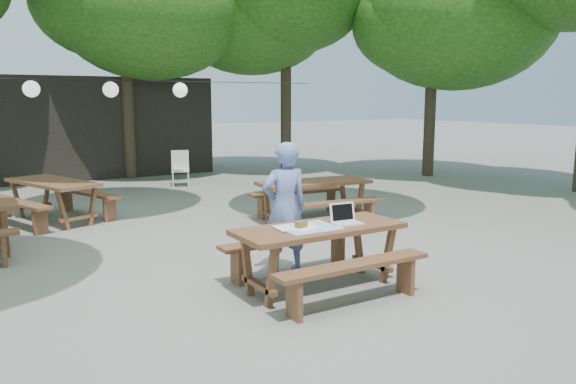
# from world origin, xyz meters

# --- Properties ---
(ground) EXTENTS (80.00, 80.00, 0.00)m
(ground) POSITION_xyz_m (0.00, 0.00, 0.00)
(ground) COLOR slate
(ground) RESTS_ON ground
(pavilion) EXTENTS (6.00, 3.00, 2.80)m
(pavilion) POSITION_xyz_m (0.50, 10.50, 1.40)
(pavilion) COLOR black
(pavilion) RESTS_ON ground
(main_picnic_table) EXTENTS (2.00, 1.58, 0.75)m
(main_picnic_table) POSITION_xyz_m (0.22, -1.48, 0.39)
(main_picnic_table) COLOR #56331E
(main_picnic_table) RESTS_ON ground
(picnic_table_ne) EXTENTS (2.06, 1.73, 0.75)m
(picnic_table_ne) POSITION_xyz_m (2.19, 1.55, 0.39)
(picnic_table_ne) COLOR #56331E
(picnic_table_ne) RESTS_ON ground
(picnic_table_far_w) EXTENTS (2.12, 2.32, 0.75)m
(picnic_table_far_w) POSITION_xyz_m (-1.81, 4.01, 0.39)
(picnic_table_far_w) COLOR #56331E
(picnic_table_far_w) RESTS_ON ground
(woman) EXTENTS (0.65, 0.47, 1.67)m
(woman) POSITION_xyz_m (0.21, -0.72, 0.84)
(woman) COLOR #6C82C5
(woman) RESTS_ON ground
(plastic_chair) EXTENTS (0.57, 0.57, 0.90)m
(plastic_chair) POSITION_xyz_m (1.64, 6.81, 0.26)
(plastic_chair) COLOR silver
(plastic_chair) RESTS_ON ground
(laptop) EXTENTS (0.35, 0.29, 0.24)m
(laptop) POSITION_xyz_m (0.56, -1.52, 0.81)
(laptop) COLOR white
(laptop) RESTS_ON main_picnic_table
(tabletop_clutter) EXTENTS (0.71, 0.56, 0.08)m
(tabletop_clutter) POSITION_xyz_m (0.03, -1.48, 0.76)
(tabletop_clutter) COLOR #3C8ACD
(tabletop_clutter) RESTS_ON main_picnic_table
(paper_lanterns) EXTENTS (9.00, 0.34, 0.38)m
(paper_lanterns) POSITION_xyz_m (-0.19, 6.00, 2.40)
(paper_lanterns) COLOR black
(paper_lanterns) RESTS_ON ground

